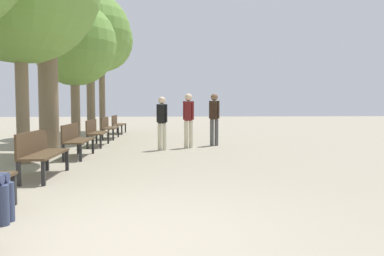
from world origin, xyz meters
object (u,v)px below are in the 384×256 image
at_px(pedestrian_near, 214,116).
at_px(pedestrian_mid, 188,117).
at_px(bench_row_3, 95,131).
at_px(tree_row_4, 90,33).
at_px(pedestrian_far, 162,120).
at_px(bench_row_2, 75,138).
at_px(bench_row_4, 108,126).
at_px(bench_row_1, 40,151).
at_px(tree_row_5, 101,41).
at_px(bench_row_5, 117,123).
at_px(tree_row_3, 74,44).

xyz_separation_m(pedestrian_near, pedestrian_mid, (-0.90, -0.61, -0.01)).
relative_size(bench_row_3, tree_row_4, 0.25).
bearing_deg(bench_row_3, pedestrian_far, -29.55).
bearing_deg(bench_row_2, bench_row_3, 90.00).
relative_size(bench_row_4, pedestrian_mid, 0.92).
height_order(bench_row_1, tree_row_5, tree_row_5).
distance_m(bench_row_5, pedestrian_near, 6.79).
relative_size(bench_row_3, pedestrian_mid, 0.92).
bearing_deg(tree_row_5, pedestrian_mid, -62.31).
height_order(bench_row_1, tree_row_4, tree_row_4).
bearing_deg(pedestrian_near, tree_row_5, 124.91).
relative_size(bench_row_3, bench_row_4, 1.00).
bearing_deg(pedestrian_near, bench_row_3, 178.39).
distance_m(bench_row_4, tree_row_5, 5.95).
distance_m(bench_row_4, pedestrian_far, 4.55).
height_order(bench_row_2, bench_row_3, same).
bearing_deg(tree_row_4, pedestrian_near, -40.60).
bearing_deg(bench_row_3, tree_row_3, 125.86).
bearing_deg(pedestrian_far, tree_row_5, 111.23).
height_order(bench_row_1, bench_row_3, same).
bearing_deg(pedestrian_near, tree_row_4, 139.40).
bearing_deg(pedestrian_far, bench_row_5, 108.42).
distance_m(bench_row_2, bench_row_3, 2.70).
relative_size(bench_row_3, tree_row_5, 0.25).
xyz_separation_m(bench_row_3, tree_row_5, (-0.95, 6.90, 4.11)).
xyz_separation_m(bench_row_4, pedestrian_far, (2.22, -3.96, 0.41)).
height_order(bench_row_3, pedestrian_mid, pedestrian_mid).
distance_m(bench_row_1, bench_row_4, 8.10).
distance_m(bench_row_5, pedestrian_mid, 6.85).
height_order(tree_row_3, tree_row_4, tree_row_4).
bearing_deg(pedestrian_near, bench_row_2, -146.71).
height_order(bench_row_3, tree_row_4, tree_row_4).
bearing_deg(pedestrian_mid, tree_row_5, 117.69).
bearing_deg(pedestrian_near, bench_row_5, 125.58).
bearing_deg(tree_row_5, bench_row_2, -84.33).
xyz_separation_m(tree_row_3, pedestrian_mid, (4.00, -2.04, -2.56)).
relative_size(bench_row_2, tree_row_4, 0.25).
distance_m(bench_row_1, tree_row_5, 13.01).
distance_m(pedestrian_near, pedestrian_far, 2.07).
bearing_deg(bench_row_4, bench_row_3, -90.00).
xyz_separation_m(bench_row_2, bench_row_5, (0.00, 8.10, 0.00)).
bearing_deg(bench_row_4, tree_row_4, 124.56).
distance_m(tree_row_4, pedestrian_far, 7.14).
distance_m(bench_row_5, tree_row_4, 4.26).
bearing_deg(bench_row_5, pedestrian_mid, -63.53).
bearing_deg(bench_row_4, bench_row_5, 90.00).
distance_m(tree_row_3, tree_row_4, 2.91).
relative_size(tree_row_5, pedestrian_far, 3.88).
height_order(bench_row_4, pedestrian_mid, pedestrian_mid).
xyz_separation_m(tree_row_4, pedestrian_far, (3.17, -5.34, -3.53)).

